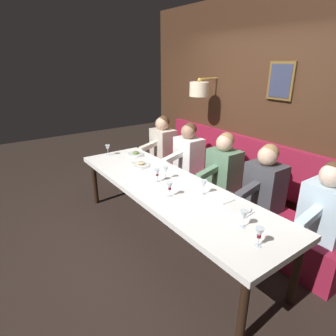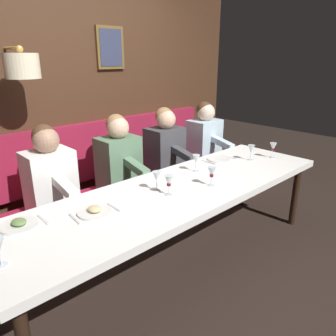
{
  "view_description": "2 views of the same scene",
  "coord_description": "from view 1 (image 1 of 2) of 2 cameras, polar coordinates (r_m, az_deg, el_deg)",
  "views": [
    {
      "loc": [
        -1.73,
        -2.4,
        2.1
      ],
      "look_at": [
        0.05,
        0.08,
        0.92
      ],
      "focal_mm": 30.1,
      "sensor_mm": 36.0,
      "label": 1
    },
    {
      "loc": [
        -1.74,
        1.77,
        1.78
      ],
      "look_at": [
        0.05,
        0.08,
        0.92
      ],
      "focal_mm": 34.46,
      "sensor_mm": 36.0,
      "label": 2
    }
  ],
  "objects": [
    {
      "name": "wine_glass_5",
      "position": [
        2.96,
        0.34,
        -3.75
      ],
      "size": [
        0.07,
        0.07,
        0.16
      ],
      "color": "silver",
      "rests_on": "dining_table"
    },
    {
      "name": "diner_farthest",
      "position": [
        4.79,
        -1.08,
        5.54
      ],
      "size": [
        0.6,
        0.4,
        0.79
      ],
      "color": "beige",
      "rests_on": "banquette_bench"
    },
    {
      "name": "diner_middle",
      "position": [
        3.76,
        11.22,
        0.74
      ],
      "size": [
        0.6,
        0.4,
        0.79
      ],
      "color": "#567A5B",
      "rests_on": "banquette_bench"
    },
    {
      "name": "diner_near",
      "position": [
        3.39,
        19.06,
        -2.36
      ],
      "size": [
        0.6,
        0.4,
        0.79
      ],
      "color": "#3D3D42",
      "rests_on": "banquette_bench"
    },
    {
      "name": "place_setting_2",
      "position": [
        2.85,
        14.14,
        -7.84
      ],
      "size": [
        0.24,
        0.31,
        0.01
      ],
      "color": "white",
      "rests_on": "dining_table"
    },
    {
      "name": "ground_plane",
      "position": [
        3.63,
        0.1,
        -14.25
      ],
      "size": [
        12.0,
        12.0,
        0.0
      ],
      "primitive_type": "plane",
      "color": "black"
    },
    {
      "name": "wine_glass_6",
      "position": [
        2.32,
        18.02,
        -12.5
      ],
      "size": [
        0.07,
        0.07,
        0.16
      ],
      "color": "silver",
      "rests_on": "dining_table"
    },
    {
      "name": "wine_glass_4",
      "position": [
        3.03,
        7.24,
        -3.28
      ],
      "size": [
        0.07,
        0.07,
        0.16
      ],
      "color": "silver",
      "rests_on": "dining_table"
    },
    {
      "name": "banquette_bench",
      "position": [
        4.02,
        10.56,
        -7.1
      ],
      "size": [
        0.52,
        3.29,
        0.45
      ],
      "primitive_type": "cube",
      "color": "maroon",
      "rests_on": "ground_plane"
    },
    {
      "name": "wine_glass_0",
      "position": [
        3.38,
        -0.47,
        -0.42
      ],
      "size": [
        0.07,
        0.07,
        0.16
      ],
      "color": "silver",
      "rests_on": "dining_table"
    },
    {
      "name": "back_wall_panel",
      "position": [
        4.06,
        17.32,
        9.71
      ],
      "size": [
        0.59,
        4.49,
        2.9
      ],
      "color": "#422819",
      "rests_on": "ground_plane"
    },
    {
      "name": "diner_far",
      "position": [
        4.26,
        4.15,
        3.52
      ],
      "size": [
        0.6,
        0.4,
        0.79
      ],
      "color": "white",
      "rests_on": "banquette_bench"
    },
    {
      "name": "diner_nearest",
      "position": [
        3.09,
        29.37,
        -6.35
      ],
      "size": [
        0.6,
        0.4,
        0.79
      ],
      "color": "silver",
      "rests_on": "banquette_bench"
    },
    {
      "name": "dining_table",
      "position": [
        3.28,
        0.11,
        -4.47
      ],
      "size": [
        0.9,
        3.09,
        0.74
      ],
      "color": "white",
      "rests_on": "ground_plane"
    },
    {
      "name": "wine_glass_2",
      "position": [
        3.31,
        -2.22,
        -0.97
      ],
      "size": [
        0.07,
        0.07,
        0.16
      ],
      "color": "silver",
      "rests_on": "dining_table"
    },
    {
      "name": "wine_glass_3",
      "position": [
        2.52,
        15.11,
        -9.26
      ],
      "size": [
        0.07,
        0.07,
        0.16
      ],
      "color": "silver",
      "rests_on": "dining_table"
    },
    {
      "name": "wine_glass_1",
      "position": [
        4.34,
        -12.12,
        3.99
      ],
      "size": [
        0.07,
        0.07,
        0.16
      ],
      "color": "silver",
      "rests_on": "dining_table"
    },
    {
      "name": "place_setting_1",
      "position": [
        4.33,
        -6.56,
        2.87
      ],
      "size": [
        0.24,
        0.31,
        0.05
      ],
      "color": "silver",
      "rests_on": "dining_table"
    },
    {
      "name": "place_setting_0",
      "position": [
        3.88,
        -5.5,
        0.72
      ],
      "size": [
        0.24,
        0.32,
        0.05
      ],
      "color": "silver",
      "rests_on": "dining_table"
    }
  ]
}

